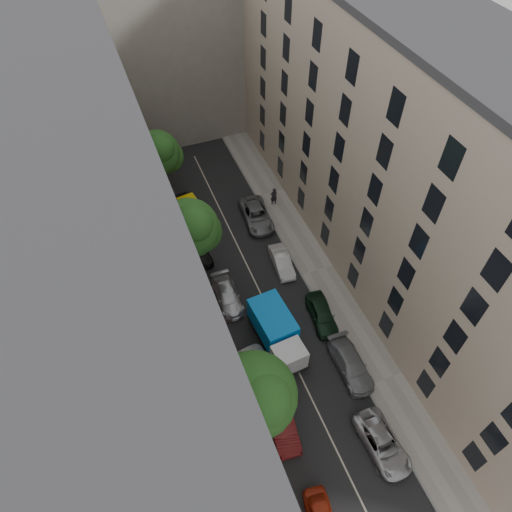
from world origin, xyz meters
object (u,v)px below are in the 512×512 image
car_right_4 (256,215)px  tree_mid (191,231)px  car_left_5 (189,209)px  tree_near (256,397)px  car_left_1 (281,422)px  tree_far (159,155)px  car_right_2 (322,314)px  car_right_3 (282,262)px  car_left_3 (228,296)px  lamp_post (215,359)px  tarp_truck (277,332)px  car_left_4 (199,251)px  car_right_1 (351,365)px  car_right_0 (382,443)px  car_left_2 (261,375)px  pedestrian (274,196)px

car_right_4 → tree_mid: size_ratio=0.59×
car_left_5 → tree_near: bearing=-102.2°
car_left_1 → tree_far: size_ratio=0.59×
tree_far → car_right_2: bearing=-66.5°
car_right_3 → tree_near: size_ratio=0.48×
car_left_3 → tree_mid: tree_mid is taller
car_right_4 → lamp_post: 17.42m
car_left_1 → tree_mid: 15.14m
car_left_1 → car_right_3: 14.16m
tarp_truck → car_right_3: 7.79m
car_right_2 → lamp_post: size_ratio=0.72×
tarp_truck → car_left_4: bearing=101.1°
car_left_4 → tree_far: (-0.90, 8.62, 4.65)m
car_right_2 → car_right_4: car_right_4 is taller
car_right_1 → car_right_0: bearing=-96.4°
car_left_1 → car_left_2: (0.00, 3.66, -0.08)m
tarp_truck → pedestrian: size_ratio=3.18×
car_left_1 → lamp_post: (-3.00, 4.37, 3.08)m
pedestrian → car_left_3: bearing=45.9°
car_left_5 → car_right_3: (5.80, -9.40, -0.06)m
car_left_5 → tree_far: 5.73m
tarp_truck → car_left_5: bearing=93.9°
car_left_2 → car_left_4: bearing=86.3°
tree_mid → car_right_2: bearing=-41.6°
car_left_1 → car_right_2: 9.34m
car_left_1 → pedestrian: 22.19m
car_right_3 → car_right_4: size_ratio=0.75×
car_right_3 → car_left_1: bearing=-108.1°
tarp_truck → tree_far: (-3.90, 19.37, 3.81)m
car_left_1 → car_left_3: (0.00, 11.20, -0.09)m
car_left_4 → tree_far: 9.84m
car_right_4 → car_right_0: bearing=-85.1°
car_left_1 → car_right_4: size_ratio=0.87×
car_right_1 → car_right_4: 17.13m
pedestrian → car_right_0: bearing=80.4°
car_left_4 → car_right_2: size_ratio=0.96×
car_left_3 → tree_far: 15.07m
car_left_3 → tree_near: size_ratio=0.55×
car_left_1 → tree_mid: size_ratio=0.51×
car_right_0 → lamp_post: (-8.60, 7.97, 3.19)m
car_left_1 → car_right_0: size_ratio=0.97×
tree_far → pedestrian: 11.60m
car_left_1 → car_right_1: size_ratio=0.95×
car_right_0 → lamp_post: lamp_post is taller
car_left_4 → car_left_5: bearing=81.3°
car_left_4 → tree_mid: (-0.90, -2.80, 5.54)m
car_right_2 → tree_far: 20.83m
car_right_0 → tree_near: size_ratio=0.57×
car_left_5 → car_right_2: size_ratio=1.02×
tarp_truck → car_left_2: (-2.20, -2.40, -0.86)m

